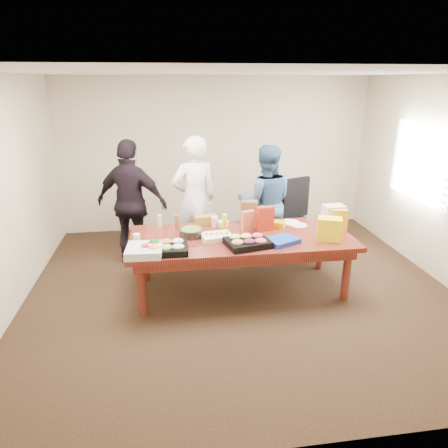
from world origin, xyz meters
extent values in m
cube|color=#47301E|center=(0.00, 0.00, -0.01)|extent=(5.50, 5.00, 0.02)
cube|color=white|center=(0.00, 0.00, 2.71)|extent=(5.50, 5.00, 0.02)
cube|color=beige|center=(0.00, 2.50, 1.35)|extent=(5.50, 0.04, 2.70)
cube|color=beige|center=(0.00, -2.50, 1.35)|extent=(5.50, 0.04, 2.70)
cube|color=beige|center=(-2.75, 0.00, 1.35)|extent=(0.04, 5.00, 2.70)
cube|color=beige|center=(2.75, 0.00, 1.35)|extent=(0.04, 5.00, 2.70)
cube|color=white|center=(2.72, 0.60, 1.50)|extent=(0.03, 1.40, 1.10)
cube|color=beige|center=(2.68, 0.60, 1.50)|extent=(0.04, 1.36, 1.00)
cube|color=#4C1C0F|center=(0.00, 0.00, 0.38)|extent=(2.80, 1.20, 0.75)
cube|color=black|center=(1.07, 0.93, 0.58)|extent=(0.76, 0.76, 1.15)
imported|color=white|center=(-0.50, 1.06, 0.94)|extent=(0.79, 0.63, 1.89)
imported|color=#355782|center=(0.55, 0.98, 0.87)|extent=(0.94, 0.78, 1.75)
imported|color=black|center=(-1.42, 1.08, 0.93)|extent=(1.18, 0.84, 1.85)
cube|color=black|center=(-0.94, -0.36, 0.79)|extent=(0.51, 0.40, 0.08)
cube|color=black|center=(0.02, -0.32, 0.79)|extent=(0.57, 0.49, 0.08)
cube|color=white|center=(-0.32, -0.06, 0.78)|extent=(0.40, 0.32, 0.06)
cylinder|color=black|center=(-0.62, 0.09, 0.80)|extent=(0.35, 0.35, 0.10)
cube|color=#173A9C|center=(0.45, -0.29, 0.78)|extent=(0.46, 0.41, 0.06)
cube|color=#AD2A13|center=(0.35, 0.17, 0.91)|extent=(0.23, 0.13, 0.32)
cube|color=gold|center=(1.30, -0.01, 0.90)|extent=(0.20, 0.09, 0.29)
cube|color=#CC5B3B|center=(0.13, 0.19, 0.88)|extent=(0.19, 0.13, 0.27)
cylinder|color=silver|center=(-0.29, 0.40, 0.82)|extent=(0.09, 0.09, 0.13)
cylinder|color=yellow|center=(-0.16, 0.33, 0.85)|extent=(0.07, 0.07, 0.19)
cylinder|color=brown|center=(-0.79, 0.38, 0.85)|extent=(0.07, 0.07, 0.19)
cylinder|color=beige|center=(-1.02, 0.47, 0.84)|extent=(0.07, 0.07, 0.18)
cube|color=#E1A300|center=(0.51, 0.27, 0.79)|extent=(0.29, 0.25, 0.08)
cube|color=olive|center=(-0.39, 0.52, 0.81)|extent=(0.33, 0.20, 0.12)
cube|color=brown|center=(0.21, 0.52, 0.90)|extent=(0.25, 0.17, 0.30)
cylinder|color=red|center=(-1.18, -0.40, 0.81)|extent=(0.11, 0.11, 0.12)
cylinder|color=white|center=(-1.30, -0.04, 0.80)|extent=(0.08, 0.08, 0.10)
cylinder|color=white|center=(-1.29, -0.05, 0.81)|extent=(0.09, 0.09, 0.12)
cube|color=silver|center=(-1.20, -0.40, 0.77)|extent=(0.42, 0.42, 0.05)
cube|color=silver|center=(-1.19, -0.40, 0.82)|extent=(0.43, 0.43, 0.05)
cylinder|color=beige|center=(0.85, 0.27, 0.76)|extent=(0.26, 0.26, 0.01)
cylinder|color=white|center=(0.78, 0.39, 0.76)|extent=(0.33, 0.33, 0.02)
cylinder|color=beige|center=(0.45, 0.40, 0.78)|extent=(0.16, 0.16, 0.06)
cylinder|color=beige|center=(-0.17, 0.42, 0.78)|extent=(0.19, 0.19, 0.06)
cube|color=white|center=(1.30, 0.20, 0.90)|extent=(0.29, 0.22, 0.29)
cube|color=yellow|center=(1.05, -0.28, 0.89)|extent=(0.34, 0.28, 0.28)
camera|label=1|loc=(-0.91, -4.72, 2.62)|focal=32.59mm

